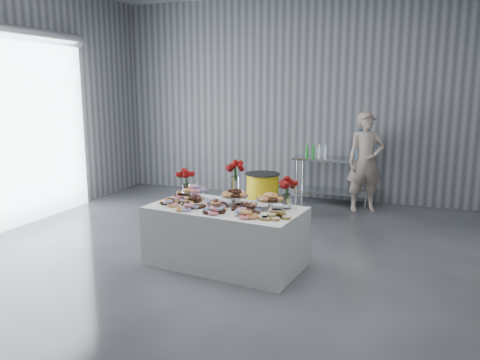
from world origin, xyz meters
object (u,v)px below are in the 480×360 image
object	(u,v)px
person	(366,162)
prep_table	(333,172)
water_jug	(361,146)
display_table	(225,236)
trash_barrel	(262,195)

from	to	relation	value
person	prep_table	bearing A→B (deg)	133.14
water_jug	prep_table	bearing A→B (deg)	180.00
prep_table	person	world-z (taller)	person
display_table	prep_table	distance (m)	3.76
prep_table	trash_barrel	bearing A→B (deg)	-126.20
prep_table	water_jug	size ratio (longest dim) A/B	2.71
prep_table	water_jug	world-z (taller)	water_jug
water_jug	trash_barrel	xyz separation A→B (m)	(-1.49, -1.35, -0.76)
display_table	prep_table	bearing A→B (deg)	78.80
display_table	person	bearing A→B (deg)	68.19
display_table	prep_table	size ratio (longest dim) A/B	1.27
prep_table	water_jug	distance (m)	0.73
trash_barrel	prep_table	bearing A→B (deg)	53.80
water_jug	person	xyz separation A→B (m)	(0.12, -0.30, -0.25)
prep_table	person	distance (m)	0.75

